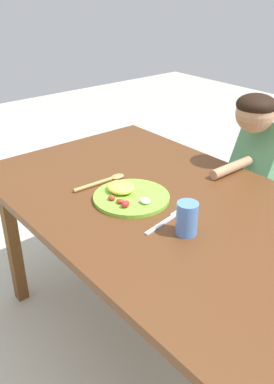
% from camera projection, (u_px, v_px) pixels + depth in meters
% --- Properties ---
extents(ground_plane, '(8.00, 8.00, 0.00)m').
position_uv_depth(ground_plane, '(157.00, 337.00, 1.79)').
color(ground_plane, beige).
extents(dining_table, '(1.43, 0.89, 0.69)m').
position_uv_depth(dining_table, '(161.00, 216.00, 1.50)').
color(dining_table, '#5A3319').
rests_on(dining_table, ground_plane).
extents(plate, '(0.28, 0.28, 0.05)m').
position_uv_depth(plate, '(129.00, 195.00, 1.47)').
color(plate, '#81CD3D').
rests_on(plate, dining_table).
extents(fork, '(0.05, 0.23, 0.01)m').
position_uv_depth(fork, '(168.00, 220.00, 1.34)').
color(fork, silver).
rests_on(fork, dining_table).
extents(spoon, '(0.04, 0.23, 0.02)m').
position_uv_depth(spoon, '(105.00, 181.00, 1.58)').
color(spoon, tan).
rests_on(spoon, dining_table).
extents(drinking_cup, '(0.07, 0.07, 0.11)m').
position_uv_depth(drinking_cup, '(187.00, 219.00, 1.25)').
color(drinking_cup, '#5589DB').
rests_on(drinking_cup, dining_table).
extents(person, '(0.20, 0.44, 1.00)m').
position_uv_depth(person, '(255.00, 193.00, 1.86)').
color(person, '#3C4660').
rests_on(person, ground_plane).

